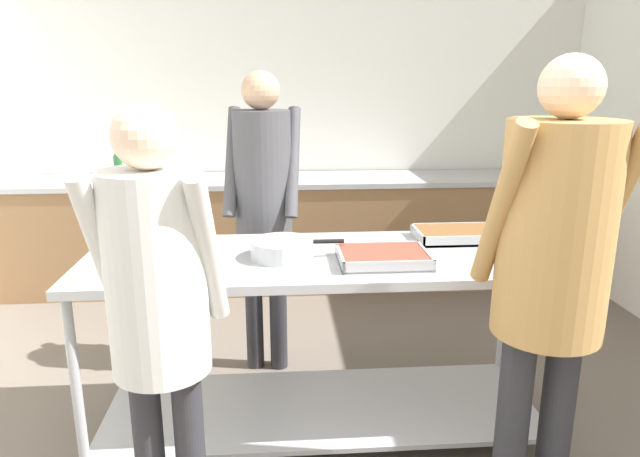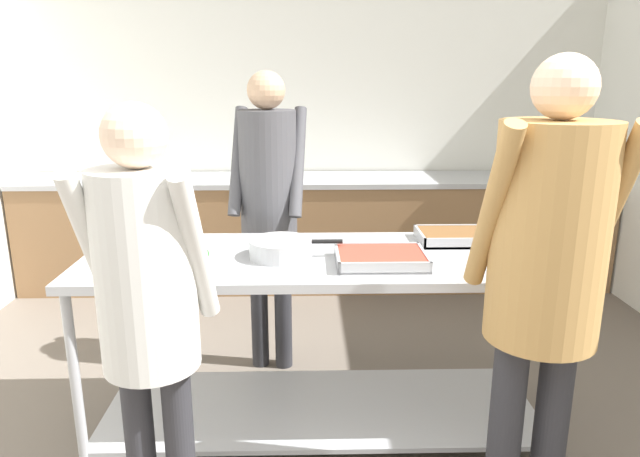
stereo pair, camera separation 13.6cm
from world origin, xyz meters
The scene contains 12 objects.
wall_rear centered at (0.00, 3.94, 1.32)m, with size 4.95×0.06×2.65m.
back_counter centered at (0.00, 3.57, 0.46)m, with size 4.79×0.65×0.92m.
serving_counter centered at (-0.02, 1.46, 0.62)m, with size 2.18×0.78×0.92m.
plate_stack centered at (-0.82, 1.28, 0.94)m, with size 0.24×0.24×0.04m.
broccoli_bowl centered at (-0.55, 1.26, 0.96)m, with size 0.21×0.21×0.10m.
sauce_pan centered at (-0.20, 1.43, 0.96)m, with size 0.43×0.29×0.08m.
serving_tray_roast centered at (0.24, 1.32, 0.94)m, with size 0.39×0.30×0.05m.
serving_tray_vegetables centered at (0.69, 1.66, 0.94)m, with size 0.43×0.27×0.05m.
guest_serving_left centered at (0.74, 0.78, 1.10)m, with size 0.49×0.38×1.79m.
guest_serving_right centered at (-0.62, 0.76, 1.02)m, with size 0.46×0.36×1.64m.
cook_behind_counter centered at (-0.30, 2.13, 1.10)m, with size 0.45×0.38×1.75m.
water_bottle centered at (-1.50, 3.64, 1.04)m, with size 0.07×0.07×0.27m.
Camera 1 is at (-0.21, -1.04, 1.71)m, focal length 32.00 mm.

